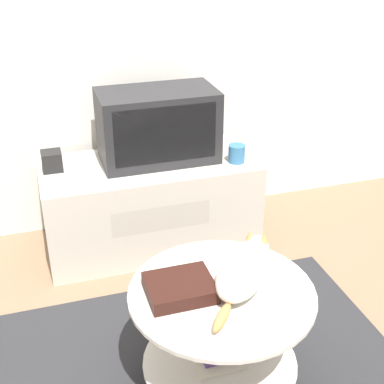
% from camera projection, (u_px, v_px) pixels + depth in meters
% --- Properties ---
extents(wall_back, '(8.00, 0.05, 2.60)m').
position_uv_depth(wall_back, '(124.00, 15.00, 3.04)').
color(wall_back, silver).
rests_on(wall_back, ground_plane).
extents(tv_stand, '(1.24, 0.57, 0.54)m').
position_uv_depth(tv_stand, '(150.00, 204.00, 3.20)').
color(tv_stand, beige).
rests_on(tv_stand, ground_plane).
extents(tv, '(0.66, 0.37, 0.41)m').
position_uv_depth(tv, '(158.00, 126.00, 3.03)').
color(tv, '#232326').
rests_on(tv, tv_stand).
extents(speaker, '(0.11, 0.11, 0.11)m').
position_uv_depth(speaker, '(52.00, 161.00, 2.96)').
color(speaker, black).
rests_on(speaker, tv_stand).
extents(mug, '(0.10, 0.10, 0.10)m').
position_uv_depth(mug, '(237.00, 154.00, 3.07)').
color(mug, teal).
rests_on(mug, tv_stand).
extents(coffee_table, '(0.74, 0.74, 0.47)m').
position_uv_depth(coffee_table, '(221.00, 327.00, 2.18)').
color(coffee_table, '#B2B2B7').
rests_on(coffee_table, rug).
extents(dvd_box, '(0.26, 0.21, 0.06)m').
position_uv_depth(dvd_box, '(180.00, 288.00, 2.07)').
color(dvd_box, black).
rests_on(dvd_box, coffee_table).
extents(cat, '(0.40, 0.47, 0.13)m').
position_uv_depth(cat, '(243.00, 270.00, 2.11)').
color(cat, silver).
rests_on(cat, coffee_table).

